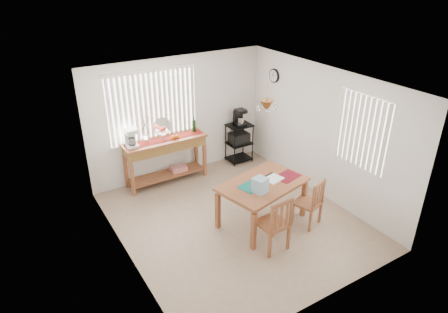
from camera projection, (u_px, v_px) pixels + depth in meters
ground at (235, 220)px, 7.37m from camera, size 4.00×4.50×0.01m
room_shell at (236, 135)px, 6.63m from camera, size 4.20×4.70×2.70m
sideboard at (166, 150)px, 8.34m from camera, size 1.76×0.49×0.99m
sideboard_items at (150, 135)px, 8.03m from camera, size 1.67×0.42×0.76m
wire_cart at (239, 139)px, 9.30m from camera, size 0.54×0.43×0.92m
cart_items at (239, 117)px, 9.06m from camera, size 0.22×0.26×0.38m
dining_table at (263, 187)px, 7.01m from camera, size 1.69×1.29×0.81m
table_items at (263, 184)px, 6.75m from camera, size 1.25×0.56×0.26m
chair_left at (274, 224)px, 6.43m from camera, size 0.47×0.47×0.99m
chair_right at (310, 203)px, 7.06m from camera, size 0.53×0.53×0.91m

